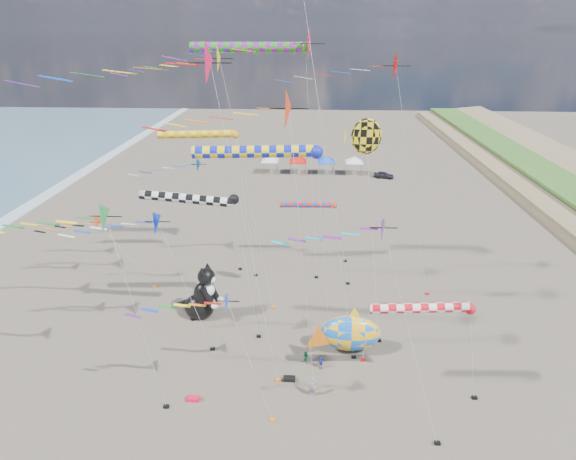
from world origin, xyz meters
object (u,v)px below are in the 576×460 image
(fish_inflatable, at_px, (350,333))
(parked_car, at_px, (384,175))
(cat_inflatable, at_px, (201,290))
(child_blue, at_px, (321,363))
(child_green, at_px, (306,358))
(person_adult, at_px, (312,387))

(fish_inflatable, bearing_deg, parked_car, 78.55)
(cat_inflatable, xyz_separation_m, child_blue, (10.53, -6.34, -2.20))
(parked_car, bearing_deg, child_blue, -178.56)
(child_green, bearing_deg, cat_inflatable, -177.58)
(child_blue, relative_size, parked_car, 0.31)
(fish_inflatable, height_order, child_blue, fish_inflatable)
(child_blue, bearing_deg, person_adult, -118.41)
(person_adult, bearing_deg, child_green, 94.61)
(fish_inflatable, bearing_deg, person_adult, -120.80)
(child_green, height_order, parked_car, parked_car)
(child_green, xyz_separation_m, parked_car, (12.91, 48.36, 0.04))
(fish_inflatable, xyz_separation_m, person_adult, (-2.93, -4.91, -1.06))
(cat_inflatable, height_order, child_green, cat_inflatable)
(fish_inflatable, distance_m, child_green, 4.00)
(fish_inflatable, height_order, person_adult, fish_inflatable)
(cat_inflatable, bearing_deg, child_blue, -11.63)
(person_adult, height_order, child_green, person_adult)
(fish_inflatable, xyz_separation_m, child_green, (-3.44, -1.56, -1.32))
(person_adult, xyz_separation_m, parked_car, (12.40, 51.71, -0.22))
(child_blue, bearing_deg, cat_inflatable, 133.48)
(cat_inflatable, relative_size, child_green, 5.05)
(person_adult, bearing_deg, cat_inflatable, 132.97)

